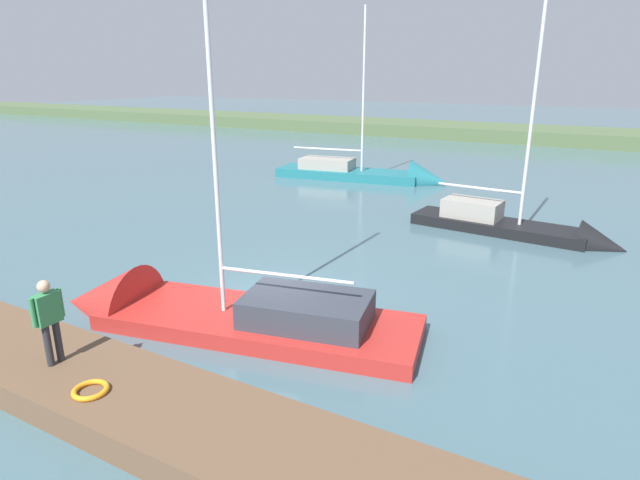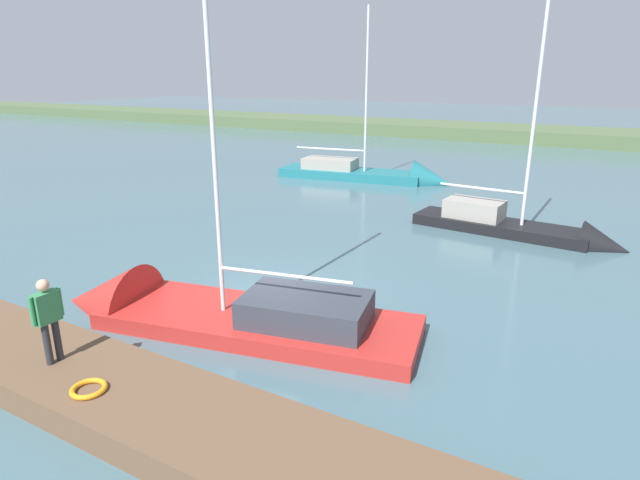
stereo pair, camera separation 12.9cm
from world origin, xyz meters
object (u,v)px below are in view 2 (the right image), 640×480
at_px(life_ring_buoy, 89,389).
at_px(person_on_dock, 48,315).
at_px(sailboat_near_dock, 377,177).
at_px(sailboat_mid_channel, 525,232).
at_px(sailboat_outer_mooring, 193,316).

distance_m(life_ring_buoy, person_on_dock, 1.82).
height_order(life_ring_buoy, person_on_dock, person_on_dock).
xyz_separation_m(life_ring_buoy, sailboat_near_dock, (4.56, -23.56, -0.39)).
relative_size(life_ring_buoy, sailboat_mid_channel, 0.07).
bearing_deg(person_on_dock, sailboat_outer_mooring, -92.69).
distance_m(life_ring_buoy, sailboat_mid_channel, 16.81).
bearing_deg(life_ring_buoy, sailboat_near_dock, -79.06).
height_order(sailboat_near_dock, person_on_dock, sailboat_near_dock).
distance_m(sailboat_mid_channel, person_on_dock, 17.03).
height_order(sailboat_mid_channel, sailboat_outer_mooring, sailboat_outer_mooring).
bearing_deg(sailboat_mid_channel, sailboat_near_dock, 147.33).
relative_size(sailboat_mid_channel, sailboat_outer_mooring, 0.79).
height_order(sailboat_outer_mooring, person_on_dock, sailboat_outer_mooring).
xyz_separation_m(sailboat_mid_channel, person_on_dock, (6.54, 15.66, 1.42)).
xyz_separation_m(sailboat_near_dock, sailboat_outer_mooring, (-3.36, 19.53, -0.12)).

